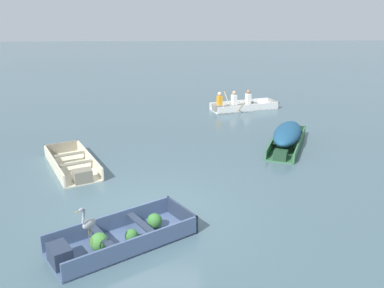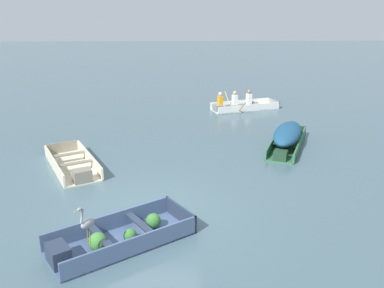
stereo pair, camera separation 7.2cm
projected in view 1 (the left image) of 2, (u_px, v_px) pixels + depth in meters
The scene contains 6 objects.
ground_plane at pixel (150, 212), 10.22m from camera, with size 80.00×80.00×0.00m, color #47606B.
dinghy_slate_blue_foreground at pixel (118, 238), 8.84m from camera, with size 3.17×2.67×0.42m.
skiff_green_near_moored at pixel (287, 136), 14.47m from camera, with size 2.01×3.25×0.73m.
skiff_cream_mid_moored at pixel (73, 165), 12.67m from camera, with size 2.23×3.00×0.39m.
rowboat_white_with_crew at pixel (240, 105), 19.30m from camera, with size 3.18×2.16×0.88m.
heron_on_dinghy at pixel (88, 223), 7.99m from camera, with size 0.32×0.42×0.84m.
Camera 1 is at (0.72, -9.13, 4.92)m, focal length 40.00 mm.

